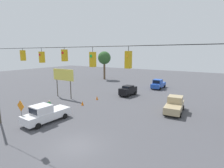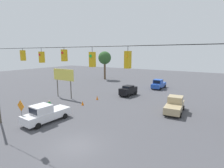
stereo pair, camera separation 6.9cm
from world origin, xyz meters
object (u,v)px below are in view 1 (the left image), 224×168
at_px(sedan_black_withflow_far, 128,90).
at_px(pickup_truck_blue_withflow_deep, 158,84).
at_px(overhead_signal_span, 66,80).
at_px(traffic_cone_nearest, 44,117).
at_px(traffic_cone_third, 82,103).
at_px(traffic_cone_second, 68,109).
at_px(pedestrian, 49,106).
at_px(traffic_cone_fourth, 97,98).
at_px(pickup_truck_tan_oncoming_far, 174,105).
at_px(tree_horizon_left, 104,58).
at_px(work_zone_sign, 21,108).
at_px(pickup_truck_white_parked_shoulder, 45,114).
at_px(roadside_billboard, 63,76).

bearing_deg(sedan_black_withflow_far, pickup_truck_blue_withflow_deep, -106.90).
height_order(overhead_signal_span, sedan_black_withflow_far, overhead_signal_span).
relative_size(traffic_cone_nearest, traffic_cone_third, 1.00).
distance_m(pickup_truck_blue_withflow_deep, traffic_cone_third, 19.74).
relative_size(pickup_truck_blue_withflow_deep, traffic_cone_second, 7.32).
relative_size(traffic_cone_second, pedestrian, 0.41).
bearing_deg(traffic_cone_second, overhead_signal_span, 135.98).
relative_size(overhead_signal_span, pedestrian, 12.92).
bearing_deg(pickup_truck_blue_withflow_deep, traffic_cone_fourth, 68.12).
distance_m(traffic_cone_second, traffic_cone_fourth, 6.96).
height_order(overhead_signal_span, pickup_truck_tan_oncoming_far, overhead_signal_span).
height_order(traffic_cone_third, tree_horizon_left, tree_horizon_left).
distance_m(pickup_truck_tan_oncoming_far, work_zone_sign, 19.11).
bearing_deg(traffic_cone_fourth, pedestrian, 79.75).
bearing_deg(pickup_truck_blue_withflow_deep, pickup_truck_tan_oncoming_far, 114.70).
relative_size(overhead_signal_span, pickup_truck_white_parked_shoulder, 3.90).
bearing_deg(pickup_truck_blue_withflow_deep, roadside_billboard, 54.64).
height_order(pickup_truck_tan_oncoming_far, traffic_cone_nearest, pickup_truck_tan_oncoming_far).
distance_m(overhead_signal_span, pickup_truck_tan_oncoming_far, 16.14).
bearing_deg(roadside_billboard, traffic_cone_third, 162.45).
bearing_deg(traffic_cone_nearest, traffic_cone_fourth, -89.86).
xyz_separation_m(traffic_cone_third, roadside_billboard, (5.96, -1.89, 3.48)).
xyz_separation_m(pickup_truck_blue_withflow_deep, traffic_cone_nearest, (6.01, 25.75, -0.63)).
xyz_separation_m(pickup_truck_white_parked_shoulder, traffic_cone_second, (0.42, -4.03, -0.63)).
distance_m(overhead_signal_span, traffic_cone_third, 13.85).
bearing_deg(pickup_truck_white_parked_shoulder, sedan_black_withflow_far, -98.52).
height_order(overhead_signal_span, pedestrian, overhead_signal_span).
relative_size(pickup_truck_white_parked_shoulder, traffic_cone_second, 8.10).
height_order(pickup_truck_tan_oncoming_far, tree_horizon_left, tree_horizon_left).
xyz_separation_m(pedestrian, tree_horizon_left, (10.50, -28.73, 5.49)).
xyz_separation_m(overhead_signal_span, pickup_truck_tan_oncoming_far, (-5.20, -14.46, -4.94)).
distance_m(traffic_cone_fourth, pedestrian, 8.77).
distance_m(pickup_truck_tan_oncoming_far, tree_horizon_left, 32.06).
xyz_separation_m(pickup_truck_tan_oncoming_far, work_zone_sign, (13.56, 13.43, 1.01)).
bearing_deg(sedan_black_withflow_far, pedestrian, 71.60).
height_order(sedan_black_withflow_far, traffic_cone_fourth, sedan_black_withflow_far).
height_order(traffic_cone_third, roadside_billboard, roadside_billboard).
xyz_separation_m(pickup_truck_white_parked_shoulder, pedestrian, (2.24, -2.37, -0.12)).
bearing_deg(roadside_billboard, traffic_cone_fourth, -162.54).
relative_size(overhead_signal_span, work_zone_sign, 7.75).
xyz_separation_m(pickup_truck_white_parked_shoulder, pickup_truck_blue_withflow_deep, (-5.35, -26.01, -0.00)).
height_order(pickup_truck_blue_withflow_deep, traffic_cone_second, pickup_truck_blue_withflow_deep).
relative_size(traffic_cone_nearest, tree_horizon_left, 0.08).
bearing_deg(overhead_signal_span, traffic_cone_nearest, -23.43).
height_order(overhead_signal_span, traffic_cone_third, overhead_signal_span).
distance_m(work_zone_sign, pedestrian, 4.53).
relative_size(sedan_black_withflow_far, traffic_cone_second, 5.94).
bearing_deg(sedan_black_withflow_far, pickup_truck_tan_oncoming_far, 152.04).
bearing_deg(traffic_cone_fourth, pickup_truck_tan_oncoming_far, -177.81).
bearing_deg(work_zone_sign, overhead_signal_span, 172.95).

